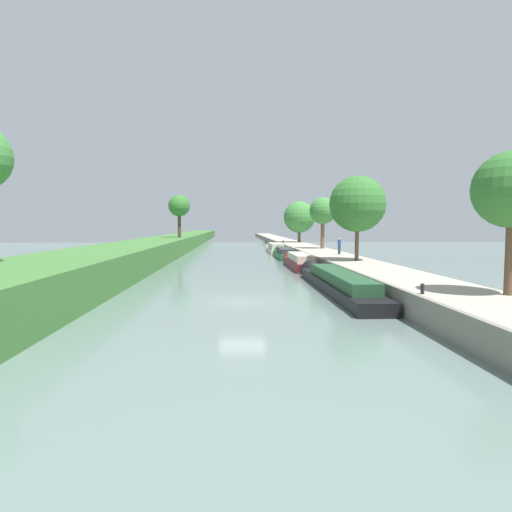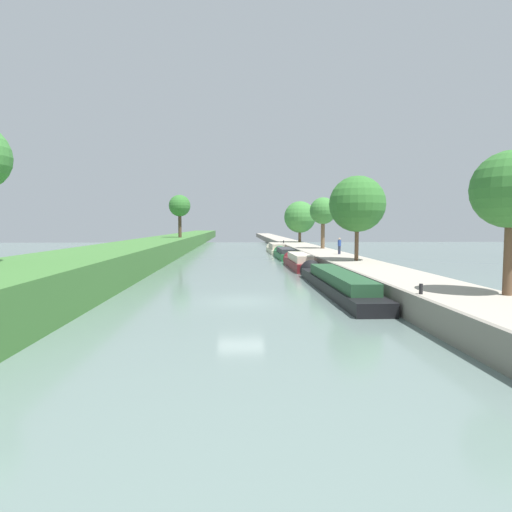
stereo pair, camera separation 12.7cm
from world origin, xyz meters
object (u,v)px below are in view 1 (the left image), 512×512
(mooring_bollard_far, at_px, (283,242))
(narrowboat_maroon, at_px, (298,261))
(narrowboat_black, at_px, (334,281))
(mooring_bollard_near, at_px, (422,289))
(narrowboat_green, at_px, (284,254))
(narrowboat_cream, at_px, (275,249))
(person_walking, at_px, (339,246))

(mooring_bollard_far, bearing_deg, narrowboat_maroon, -93.63)
(narrowboat_black, bearing_deg, mooring_bollard_near, -79.28)
(narrowboat_black, height_order, narrowboat_maroon, narrowboat_maroon)
(narrowboat_green, relative_size, narrowboat_cream, 0.94)
(narrowboat_black, relative_size, mooring_bollard_far, 37.44)
(narrowboat_maroon, xyz_separation_m, narrowboat_cream, (-0.03, 23.70, -0.03))
(narrowboat_cream, bearing_deg, narrowboat_green, -89.72)
(narrowboat_green, relative_size, mooring_bollard_near, 24.14)
(narrowboat_green, height_order, person_walking, person_walking)
(narrowboat_maroon, height_order, mooring_bollard_far, mooring_bollard_far)
(narrowboat_cream, xyz_separation_m, mooring_bollard_far, (1.87, 5.21, 0.84))
(narrowboat_cream, distance_m, mooring_bollard_far, 5.60)
(narrowboat_cream, bearing_deg, mooring_bollard_near, -87.74)
(narrowboat_black, relative_size, mooring_bollard_near, 37.44)
(person_walking, height_order, mooring_bollard_far, person_walking)
(mooring_bollard_far, bearing_deg, narrowboat_black, -92.23)
(narrowboat_black, xyz_separation_m, narrowboat_maroon, (-0.14, 14.62, 0.04))
(narrowboat_maroon, xyz_separation_m, mooring_bollard_near, (1.84, -23.58, 0.81))
(narrowboat_cream, height_order, mooring_bollard_far, mooring_bollard_far)
(narrowboat_maroon, relative_size, narrowboat_cream, 0.95)
(mooring_bollard_near, height_order, mooring_bollard_far, same)
(mooring_bollard_far, bearing_deg, person_walking, -84.49)
(mooring_bollard_near, bearing_deg, person_walking, 84.07)
(narrowboat_green, distance_m, mooring_bollard_near, 35.78)
(narrowboat_maroon, bearing_deg, narrowboat_cream, 90.07)
(narrowboat_maroon, height_order, narrowboat_cream, narrowboat_maroon)
(narrowboat_black, xyz_separation_m, narrowboat_green, (-0.11, 26.77, -0.00))
(narrowboat_maroon, height_order, narrowboat_green, narrowboat_maroon)
(narrowboat_green, distance_m, mooring_bollard_far, 16.89)
(person_walking, distance_m, mooring_bollard_near, 25.40)
(person_walking, bearing_deg, mooring_bollard_far, 95.51)
(narrowboat_black, height_order, mooring_bollard_far, mooring_bollard_far)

